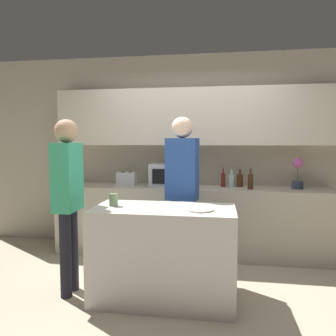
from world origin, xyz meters
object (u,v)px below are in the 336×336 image
object	(u,v)px
potted_plant	(298,173)
bottle_0	(223,180)
toaster	(127,179)
bottle_2	(240,180)
microwave	(170,175)
cup_0	(114,200)
bottle_1	(231,180)
plate_on_island	(199,209)
bottle_3	(250,181)
person_center	(68,191)
person_left	(182,181)

from	to	relation	value
potted_plant	bottle_0	world-z (taller)	potted_plant
toaster	bottle_2	distance (m)	1.53
microwave	cup_0	size ratio (longest dim) A/B	4.34
bottle_1	plate_on_island	xyz separation A→B (m)	(-0.33, -1.50, -0.10)
toaster	bottle_3	bearing A→B (deg)	-4.48
bottle_0	person_center	xyz separation A→B (m)	(-1.50, -1.42, 0.03)
microwave	bottle_0	distance (m)	0.71
toaster	potted_plant	xyz separation A→B (m)	(2.23, -0.00, 0.11)
bottle_1	cup_0	bearing A→B (deg)	-128.65
bottle_0	microwave	bearing A→B (deg)	-175.58
plate_on_island	person_left	distance (m)	0.71
toaster	potted_plant	bearing A→B (deg)	-0.00
bottle_3	bottle_0	bearing A→B (deg)	151.64
bottle_3	plate_on_island	bearing A→B (deg)	-113.57
bottle_1	bottle_3	world-z (taller)	bottle_3
microwave	bottle_3	xyz separation A→B (m)	(1.04, -0.13, -0.05)
bottle_0	person_center	world-z (taller)	person_center
toaster	person_center	xyz separation A→B (m)	(-0.19, -1.37, 0.03)
bottle_1	bottle_2	bearing A→B (deg)	-3.52
bottle_3	person_center	world-z (taller)	person_center
microwave	bottle_1	size ratio (longest dim) A/B	2.30
microwave	bottle_2	distance (m)	0.93
bottle_1	potted_plant	bearing A→B (deg)	-6.14
microwave	person_left	bearing A→B (deg)	-72.06
cup_0	person_center	world-z (taller)	person_center
person_center	bottle_3	bearing A→B (deg)	122.81
microwave	cup_0	world-z (taller)	microwave
person_left	potted_plant	bearing A→B (deg)	-141.10
microwave	bottle_0	world-z (taller)	microwave
microwave	person_left	size ratio (longest dim) A/B	0.29
bottle_3	cup_0	xyz separation A→B (m)	(-1.38, -1.22, -0.06)
bottle_2	bottle_3	bearing A→B (deg)	-60.92
microwave	cup_0	bearing A→B (deg)	-104.18
plate_on_island	bottle_1	bearing A→B (deg)	77.45
microwave	toaster	xyz separation A→B (m)	(-0.60, 0.00, -0.06)
toaster	plate_on_island	bearing A→B (deg)	-52.62
bottle_1	plate_on_island	size ratio (longest dim) A/B	0.87
potted_plant	bottle_1	xyz separation A→B (m)	(-0.82, 0.09, -0.11)
bottle_0	bottle_3	distance (m)	0.38
potted_plant	bottle_2	bearing A→B (deg)	173.45
person_left	person_center	world-z (taller)	person_left
bottle_1	microwave	bearing A→B (deg)	-173.70
microwave	person_left	world-z (taller)	person_left
toaster	person_center	size ratio (longest dim) A/B	0.15
bottle_3	plate_on_island	distance (m)	1.41
microwave	plate_on_island	world-z (taller)	microwave
bottle_3	person_center	xyz separation A→B (m)	(-1.84, -1.24, 0.02)
microwave	potted_plant	world-z (taller)	potted_plant
toaster	plate_on_island	size ratio (longest dim) A/B	1.00
bottle_1	person_left	size ratio (longest dim) A/B	0.13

